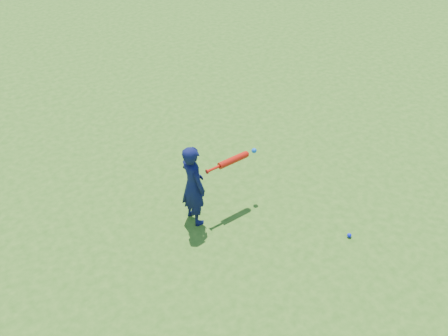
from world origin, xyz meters
name	(u,v)px	position (x,y,z in m)	size (l,w,h in m)	color
ground	(184,237)	(0.00, 0.00, 0.00)	(80.00, 80.00, 0.00)	#316317
child	(193,185)	(0.28, 0.23, 0.61)	(0.44, 0.29, 1.22)	#0D123F
ground_ball_blue	(349,235)	(1.91, -1.08, 0.03)	(0.06, 0.06, 0.06)	#0D1ADF
bat_swing	(235,159)	(0.92, 0.26, 0.78)	(0.83, 0.16, 0.09)	red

